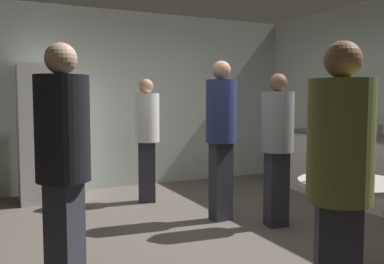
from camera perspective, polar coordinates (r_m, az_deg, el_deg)
name	(u,v)px	position (r m, az deg, el deg)	size (l,w,h in m)	color
ground_plane	(218,237)	(4.40, 3.53, -14.14)	(5.20, 5.20, 0.10)	#5B544C
wall_back	(137,100)	(6.59, -7.54, 4.42)	(5.32, 0.06, 2.70)	beige
refrigerator	(46,133)	(5.89, -19.36, -0.17)	(0.70, 0.68, 1.80)	white
kitchen_counter	(343,165)	(6.09, 19.96, -4.29)	(0.64, 1.90, 0.90)	beige
kettle	(375,130)	(5.63, 23.76, 0.22)	(0.24, 0.17, 0.18)	#B2B2B7
wine_bottle_on_counter	(341,124)	(6.06, 19.73, 1.05)	(0.08, 0.08, 0.31)	#3F141E
foreground_table	(351,194)	(3.43, 20.96, -7.98)	(0.80, 0.80, 0.73)	beige
beer_bottle_amber	(360,174)	(3.25, 21.96, -5.32)	(0.06, 0.06, 0.23)	#8C5919
beer_bottle_brown	(348,167)	(3.54, 20.58, -4.49)	(0.06, 0.06, 0.23)	#593314
beer_bottle_green	(320,170)	(3.31, 17.10, -5.01)	(0.06, 0.06, 0.23)	#26662D
plastic_cup_white	(333,170)	(3.51, 18.73, -5.00)	(0.08, 0.08, 0.11)	white
person_in_navy_shirt	(221,127)	(4.62, 4.01, 0.65)	(0.37, 0.37, 1.78)	#2D2D38
person_in_black_shirt	(63,156)	(2.75, -17.21, -3.14)	(0.48, 0.48, 1.70)	#2D2D38
person_in_gray_shirt	(277,138)	(4.49, 11.59, -0.80)	(0.38, 0.38, 1.62)	#2D2D38
person_in_olive_shirt	(340,174)	(2.32, 19.54, -5.41)	(0.47, 0.47, 1.65)	#2D2D38
person_in_white_shirt	(146,131)	(5.48, -6.26, 0.19)	(0.43, 0.43, 1.62)	#2D2D38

